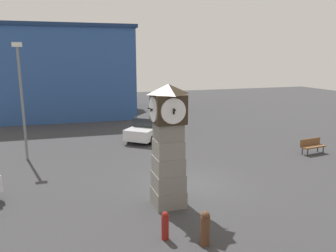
{
  "coord_description": "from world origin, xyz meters",
  "views": [
    {
      "loc": [
        -5.41,
        -12.97,
        5.76
      ],
      "look_at": [
        -0.64,
        1.38,
        2.53
      ],
      "focal_mm": 35.0,
      "sensor_mm": 36.0,
      "label": 1
    }
  ],
  "objects_px": {
    "street_lamp_near_road": "(21,94)",
    "car_far_lot": "(149,127)",
    "bollard_mid_row": "(205,228)",
    "bench": "(312,145)",
    "clock_tower": "(168,146)",
    "bollard_near_tower": "(165,225)"
  },
  "relations": [
    {
      "from": "clock_tower",
      "to": "bench",
      "type": "height_order",
      "value": "clock_tower"
    },
    {
      "from": "car_far_lot",
      "to": "street_lamp_near_road",
      "type": "bearing_deg",
      "value": -162.1
    },
    {
      "from": "street_lamp_near_road",
      "to": "car_far_lot",
      "type": "bearing_deg",
      "value": 17.9
    },
    {
      "from": "bollard_mid_row",
      "to": "car_far_lot",
      "type": "distance_m",
      "value": 13.71
    },
    {
      "from": "car_far_lot",
      "to": "street_lamp_near_road",
      "type": "height_order",
      "value": "street_lamp_near_road"
    },
    {
      "from": "bollard_mid_row",
      "to": "bench",
      "type": "xyz_separation_m",
      "value": [
        10.24,
        6.92,
        -0.05
      ]
    },
    {
      "from": "bollard_mid_row",
      "to": "car_far_lot",
      "type": "height_order",
      "value": "car_far_lot"
    },
    {
      "from": "clock_tower",
      "to": "street_lamp_near_road",
      "type": "distance_m",
      "value": 9.96
    },
    {
      "from": "bollard_near_tower",
      "to": "bollard_mid_row",
      "type": "height_order",
      "value": "bollard_mid_row"
    },
    {
      "from": "clock_tower",
      "to": "bollard_near_tower",
      "type": "xyz_separation_m",
      "value": [
        -0.89,
        -2.34,
        -1.93
      ]
    },
    {
      "from": "bollard_near_tower",
      "to": "street_lamp_near_road",
      "type": "bearing_deg",
      "value": 115.34
    },
    {
      "from": "bollard_mid_row",
      "to": "street_lamp_near_road",
      "type": "relative_size",
      "value": 0.17
    },
    {
      "from": "bollard_mid_row",
      "to": "street_lamp_near_road",
      "type": "distance_m",
      "value": 12.94
    },
    {
      "from": "bench",
      "to": "street_lamp_near_road",
      "type": "height_order",
      "value": "street_lamp_near_road"
    },
    {
      "from": "bollard_near_tower",
      "to": "car_far_lot",
      "type": "distance_m",
      "value": 13.22
    },
    {
      "from": "clock_tower",
      "to": "bollard_mid_row",
      "type": "relative_size",
      "value": 4.23
    },
    {
      "from": "car_far_lot",
      "to": "bollard_near_tower",
      "type": "bearing_deg",
      "value": -102.95
    },
    {
      "from": "bench",
      "to": "street_lamp_near_road",
      "type": "xyz_separation_m",
      "value": [
        -16.22,
        4.12,
        3.22
      ]
    },
    {
      "from": "street_lamp_near_road",
      "to": "bollard_mid_row",
      "type": "bearing_deg",
      "value": -61.58
    },
    {
      "from": "clock_tower",
      "to": "bollard_near_tower",
      "type": "height_order",
      "value": "clock_tower"
    },
    {
      "from": "car_far_lot",
      "to": "clock_tower",
      "type": "bearing_deg",
      "value": -101.15
    },
    {
      "from": "clock_tower",
      "to": "bollard_near_tower",
      "type": "relative_size",
      "value": 5.02
    }
  ]
}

